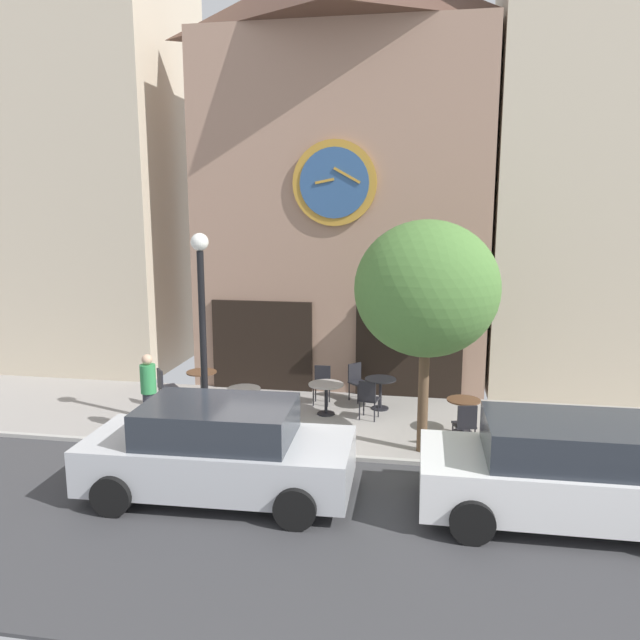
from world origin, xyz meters
TOP-DOWN VIEW (x-y plane):
  - ground_plane at (0.00, -0.56)m, footprint 24.36×9.53m
  - clock_building at (0.53, 5.51)m, footprint 7.43×4.00m
  - neighbor_building_left at (-6.96, 6.60)m, footprint 5.09×4.82m
  - neighbor_building_right at (7.42, 5.75)m, footprint 6.18×3.11m
  - street_lamp at (-1.72, 1.03)m, footprint 0.36×0.36m
  - street_tree at (2.76, 0.70)m, footprint 2.67×2.41m
  - cafe_table_center_right at (-2.48, 2.84)m, footprint 0.72×0.72m
  - cafe_table_center_left at (-1.08, 1.69)m, footprint 0.73×0.73m
  - cafe_table_leftmost at (0.60, 2.48)m, footprint 0.80×0.80m
  - cafe_table_near_door at (1.79, 3.06)m, footprint 0.72×0.72m
  - cafe_table_rightmost at (3.60, 1.82)m, footprint 0.69×0.69m
  - cafe_chair_outer at (-3.24, 2.41)m, footprint 0.56×0.56m
  - cafe_chair_mid_row at (3.59, 0.95)m, footprint 0.48×0.48m
  - cafe_chair_corner at (0.38, 3.26)m, footprint 0.41×0.41m
  - cafe_chair_left_end at (1.58, 2.26)m, footprint 0.46×0.46m
  - cafe_chair_facing_street at (1.17, 3.64)m, footprint 0.57×0.57m
  - pedestrian_green at (-2.84, 0.76)m, footprint 0.45×0.45m
  - parked_car_silver at (-0.48, -1.72)m, footprint 4.35×2.12m
  - parked_car_white at (4.90, -1.63)m, footprint 4.31×2.05m

SIDE VIEW (x-z plane):
  - ground_plane at x=0.00m, z-range -0.09..0.04m
  - cafe_table_rightmost at x=3.60m, z-range 0.15..0.87m
  - cafe_table_near_door at x=1.79m, z-range 0.16..0.89m
  - cafe_chair_outer at x=-3.24m, z-range 0.08..0.98m
  - cafe_chair_mid_row at x=3.59m, z-range 0.08..0.98m
  - cafe_chair_corner at x=0.38m, z-range 0.08..0.98m
  - cafe_chair_left_end at x=1.58m, z-range 0.08..0.98m
  - cafe_chair_facing_street at x=1.17m, z-range 0.08..0.98m
  - cafe_table_leftmost at x=0.60m, z-range 0.18..0.89m
  - cafe_table_center_right at x=-2.48m, z-range 0.16..0.92m
  - cafe_table_center_left at x=-1.08m, z-range 0.16..0.92m
  - parked_car_silver at x=-0.48m, z-range -0.01..1.54m
  - parked_car_white at x=4.90m, z-range -0.01..1.54m
  - pedestrian_green at x=-2.84m, z-range 0.03..1.70m
  - street_lamp at x=-1.72m, z-range 0.03..4.17m
  - street_tree at x=2.76m, z-range 0.93..5.36m
  - clock_building at x=0.53m, z-range 0.17..11.06m
  - neighbor_building_left at x=-6.96m, z-range 0.00..13.57m
  - neighbor_building_right at x=7.42m, z-range 0.00..14.00m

